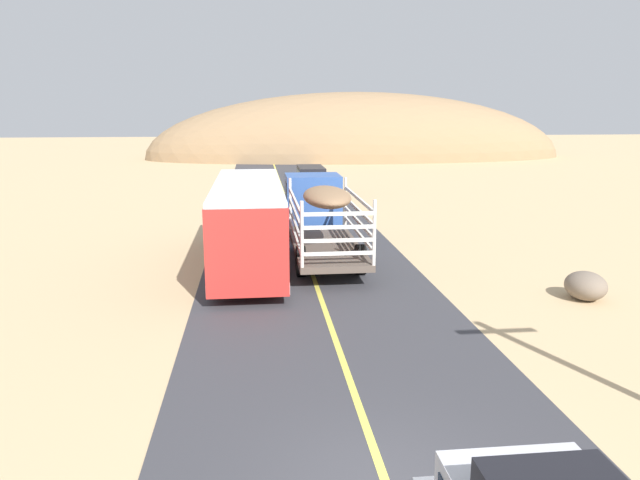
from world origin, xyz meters
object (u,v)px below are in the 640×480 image
livestock_truck (318,206)px  car_far (311,179)px  bus (248,222)px  boulder_near_shoulder (586,286)px

livestock_truck → car_far: livestock_truck is taller
livestock_truck → car_far: (1.21, 16.07, -0.70)m
bus → boulder_near_shoulder: size_ratio=7.07×
boulder_near_shoulder → car_far: bearing=104.9°
livestock_truck → bus: bearing=-134.7°
bus → boulder_near_shoulder: bearing=-26.0°
livestock_truck → bus: 4.18m
livestock_truck → car_far: size_ratio=2.10×
livestock_truck → car_far: bearing=85.7°
livestock_truck → bus: bus is taller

